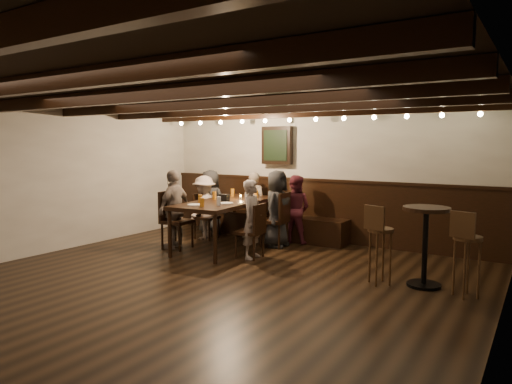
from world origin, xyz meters
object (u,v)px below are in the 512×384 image
Objects in this scene: chair_left_far at (176,231)px; bar_stool_right at (466,265)px; person_bench_right at (295,209)px; person_right_far at (252,219)px; person_left_far at (175,209)px; bar_stool_left at (380,255)px; chair_left_near at (206,225)px; chair_right_far at (251,241)px; high_top_table at (425,234)px; chair_right_near at (275,230)px; dining_table at (226,205)px; person_left_near at (204,207)px; person_bench_centre at (254,204)px; person_right_near at (277,209)px; person_bench_left at (211,202)px.

bar_stool_right reaches higher than chair_left_far.
person_right_far is (-0.03, -1.36, 0.00)m from person_bench_right.
bar_stool_left is (3.58, -0.11, -0.29)m from person_left_far.
bar_stool_right reaches higher than chair_left_near.
high_top_table reaches higher than chair_right_far.
bar_stool_right is (3.20, -1.09, 0.09)m from chair_right_near.
chair_left_far reaches higher than dining_table.
chair_right_near is 0.77× the size of person_bench_right.
person_bench_right is 1.00× the size of person_right_far.
bar_stool_right is at bearing -98.75° from chair_right_far.
bar_stool_right is at bearing 147.86° from person_bench_right.
person_left_near is 4.76m from bar_stool_right.
chair_right_far is at bearing 82.32° from person_bench_right.
chair_right_far is at bearing -32.08° from dining_table.
person_bench_right reaches higher than chair_right_far.
dining_table is at bearing 90.00° from person_bench_centre.
dining_table is 1.82× the size of person_bench_right.
person_bench_centre is at bearing 154.34° from chair_left_far.
high_top_table is (3.47, -1.46, 0.04)m from person_bench_centre.
high_top_table reaches higher than dining_table.
high_top_table is 0.59m from bar_stool_right.
person_left_near is 1.17× the size of bar_stool_right.
person_right_near is (0.03, 0.00, 0.38)m from chair_right_near.
bar_stool_left reaches higher than dining_table.
dining_table is 0.88m from person_right_near.
person_right_far is (1.46, 0.13, 0.31)m from chair_left_far.
chair_right_far is 0.70× the size of person_bench_right.
person_right_near is 2.83m from high_top_table.
person_bench_left is 1.07× the size of person_left_near.
person_bench_left is 1.02× the size of person_bench_centre.
person_right_near reaches higher than person_right_far.
person_bench_right is 0.92× the size of person_right_near.
person_bench_centre reaches higher than person_left_near.
chair_left_near is 0.64× the size of person_left_far.
person_right_near reaches higher than chair_right_near.
person_left_far reaches higher than person_bench_centre.
person_left_near is 1.18× the size of high_top_table.
person_left_near is 1.75m from person_right_far.
person_bench_centre is at bearing 129.89° from chair_left_near.
chair_left_far is 1.76m from person_right_near.
person_right_far is (1.54, -0.76, 0.35)m from chair_left_near.
person_right_far is 1.20× the size of bar_stool_left.
person_left_near is 4.24m from high_top_table.
person_bench_left is 1.24× the size of bar_stool_left.
chair_right_far is at bearing 57.92° from chair_left_near.
high_top_table reaches higher than chair_right_near.
person_left_far is at bearing 39.29° from person_bench_right.
person_left_far is (0.05, -0.90, 0.41)m from chair_left_near.
chair_right_near is at bearing 140.19° from person_bench_centre.
chair_left_far is at bearing 39.79° from person_bench_right.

